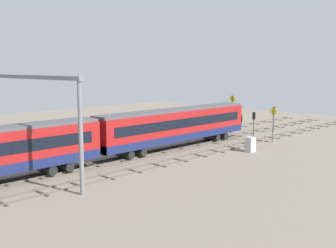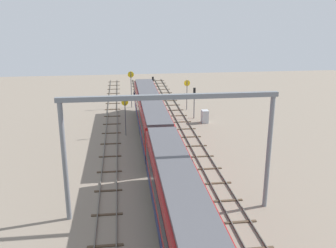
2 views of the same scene
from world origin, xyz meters
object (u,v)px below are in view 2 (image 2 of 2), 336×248
(signal_light_trackside_approach, at_px, (194,98))
(relay_cabinet, at_px, (205,116))
(train, at_px, (161,147))
(speed_sign_far_trackside, at_px, (125,112))
(overhead_gantry, at_px, (170,129))
(speed_sign_mid_trackside, at_px, (187,90))
(speed_sign_near_foreground, at_px, (131,84))
(signal_light_trackside_departure, at_px, (153,84))

(signal_light_trackside_approach, relative_size, relay_cabinet, 2.55)
(train, height_order, speed_sign_far_trackside, train)
(overhead_gantry, distance_m, speed_sign_mid_trackside, 31.72)
(train, bearing_deg, relay_cabinet, -26.14)
(signal_light_trackside_approach, bearing_deg, speed_sign_near_foreground, 48.73)
(train, relative_size, signal_light_trackside_approach, 11.20)
(speed_sign_near_foreground, height_order, signal_light_trackside_approach, speed_sign_near_foreground)
(speed_sign_near_foreground, xyz_separation_m, signal_light_trackside_approach, (-7.65, -8.72, -0.83))
(speed_sign_near_foreground, relative_size, signal_light_trackside_approach, 1.29)
(overhead_gantry, distance_m, signal_light_trackside_departure, 39.31)
(overhead_gantry, height_order, relay_cabinet, overhead_gantry)
(train, height_order, speed_sign_mid_trackside, train)
(relay_cabinet, bearing_deg, overhead_gantry, 161.16)
(train, distance_m, overhead_gantry, 8.35)
(overhead_gantry, bearing_deg, signal_light_trackside_departure, -3.17)
(speed_sign_far_trackside, height_order, signal_light_trackside_departure, speed_sign_far_trackside)
(speed_sign_mid_trackside, relative_size, speed_sign_far_trackside, 1.01)
(speed_sign_far_trackside, relative_size, signal_light_trackside_approach, 1.04)
(overhead_gantry, relative_size, relay_cabinet, 8.97)
(speed_sign_mid_trackside, bearing_deg, train, 164.14)
(speed_sign_near_foreground, relative_size, signal_light_trackside_departure, 1.47)
(speed_sign_near_foreground, bearing_deg, signal_light_trackside_approach, -131.27)
(train, relative_size, speed_sign_far_trackside, 10.81)
(train, height_order, relay_cabinet, train)
(speed_sign_far_trackside, relative_size, relay_cabinet, 2.64)
(train, distance_m, speed_sign_near_foreground, 26.23)
(train, relative_size, relay_cabinet, 28.53)
(train, bearing_deg, overhead_gantry, 179.45)
(overhead_gantry, distance_m, signal_light_trackside_approach, 26.95)
(overhead_gantry, relative_size, speed_sign_mid_trackside, 3.37)
(overhead_gantry, xyz_separation_m, relay_cabinet, (23.42, -7.99, -5.88))
(train, xyz_separation_m, relay_cabinet, (16.15, -7.92, -1.77))
(speed_sign_mid_trackside, height_order, relay_cabinet, speed_sign_mid_trackside)
(speed_sign_near_foreground, relative_size, speed_sign_far_trackside, 1.24)
(speed_sign_far_trackside, distance_m, signal_light_trackside_approach, 11.92)
(signal_light_trackside_departure, bearing_deg, signal_light_trackside_approach, -160.27)
(signal_light_trackside_departure, bearing_deg, train, 176.23)
(speed_sign_mid_trackside, distance_m, signal_light_trackside_approach, 5.02)
(overhead_gantry, relative_size, signal_light_trackside_departure, 4.02)
(signal_light_trackside_approach, bearing_deg, train, 159.67)
(speed_sign_far_trackside, bearing_deg, relay_cabinet, -68.94)
(speed_sign_mid_trackside, bearing_deg, speed_sign_near_foreground, 72.85)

